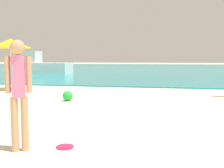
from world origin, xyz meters
The scene contains 6 objects.
water centered at (0.00, 43.69, 0.03)m, with size 160.00×60.00×0.06m, color teal.
person_standing centered at (-1.01, 4.24, 0.95)m, with size 0.36×0.22×1.67m.
frisbee centered at (-0.41, 4.52, 0.01)m, with size 0.27×0.27×0.03m, color #E51E4C.
boat_near centered at (-11.01, 24.21, 0.78)m, with size 6.19×2.23×2.08m.
beach_ball centered at (-2.11, 9.07, 0.17)m, with size 0.34×0.34×0.34m, color green.
beach_umbrella centered at (-5.73, 11.59, 2.08)m, with size 1.82×1.82×2.29m.
Camera 1 is at (1.18, 0.58, 1.39)m, focal length 43.71 mm.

